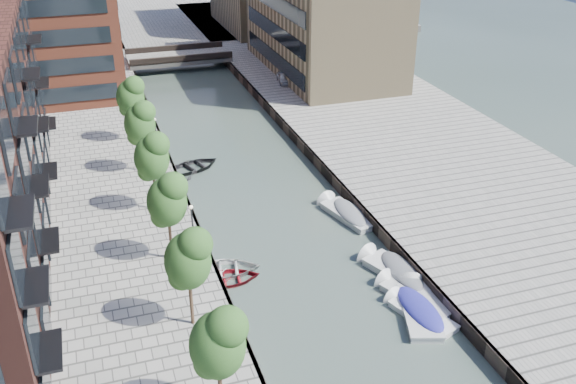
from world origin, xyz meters
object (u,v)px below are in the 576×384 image
sloop_2 (228,281)px  car (284,77)px  sloop_3 (225,273)px  motorboat_0 (418,307)px  bridge (178,57)px  tree_1 (217,341)px  tree_4 (151,155)px  tree_5 (139,122)px  motorboat_3 (417,312)px  sloop_4 (194,169)px  motorboat_4 (345,212)px  tree_3 (167,199)px  tree_2 (188,257)px  motorboat_1 (395,270)px  motorboat_2 (409,295)px  tree_6 (130,95)px

sloop_2 → car: car is taller
sloop_3 → motorboat_0: 12.47m
bridge → tree_1: size_ratio=2.18×
tree_4 → tree_5: bearing=90.0°
tree_5 → motorboat_3: 26.99m
sloop_4 → sloop_2: bearing=155.5°
tree_5 → sloop_3: size_ratio=1.26×
motorboat_4 → tree_3: bearing=-166.1°
motorboat_0 → car: size_ratio=1.65×
tree_1 → tree_5: same height
tree_2 → tree_4: bearing=90.0°
tree_3 → motorboat_4: tree_3 is taller
tree_3 → motorboat_4: bearing=13.9°
sloop_3 → bridge: bearing=3.3°
motorboat_1 → motorboat_2: motorboat_1 is taller
tree_2 → motorboat_2: size_ratio=1.10×
tree_6 → motorboat_3: bearing=-67.0°
tree_3 → sloop_2: (3.10, -2.32, -5.31)m
bridge → tree_2: 54.81m
tree_1 → sloop_3: size_ratio=1.26×
motorboat_1 → motorboat_2: (-0.34, -2.51, -0.13)m
motorboat_2 → motorboat_0: bearing=-95.8°
bridge → car: bridge is taller
motorboat_3 → car: size_ratio=1.35×
tree_6 → sloop_3: tree_6 is taller
tree_5 → motorboat_0: (13.10, -22.78, -5.08)m
sloop_4 → motorboat_1: size_ratio=0.81×
sloop_3 → sloop_4: bearing=5.6°
tree_2 → motorboat_4: size_ratio=1.03×
tree_1 → motorboat_2: size_ratio=1.10×
tree_4 → motorboat_2: size_ratio=1.10×
car → tree_3: bearing=-110.9°
tree_2 → sloop_4: size_ratio=1.23×
tree_1 → tree_4: size_ratio=1.00×
tree_6 → motorboat_4: (13.56, -17.66, -5.08)m
tree_1 → tree_2: size_ratio=1.00×
tree_1 → motorboat_3: tree_1 is taller
tree_5 → tree_6: bearing=90.0°
tree_3 → tree_6: size_ratio=1.00×
motorboat_0 → motorboat_4: size_ratio=1.02×
tree_5 → tree_6: size_ratio=1.00×
tree_6 → car: (18.54, 12.40, -3.70)m
motorboat_3 → bridge: bearing=94.4°
tree_4 → tree_5: size_ratio=1.00×
sloop_2 → sloop_3: sloop_3 is taller
tree_6 → motorboat_4: bearing=-52.5°
sloop_3 → motorboat_1: size_ratio=0.78×
motorboat_1 → bridge: bearing=95.6°
tree_4 → motorboat_2: (13.25, -14.38, -5.21)m
tree_5 → motorboat_3: size_ratio=1.23×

